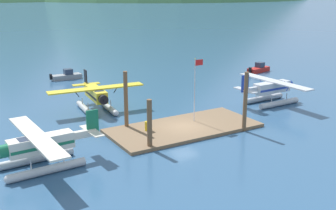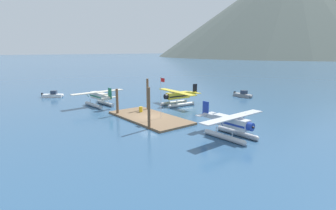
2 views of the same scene
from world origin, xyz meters
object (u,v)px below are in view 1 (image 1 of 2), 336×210
at_px(flagpole, 196,83).
at_px(seaplane_yellow_bow_left, 96,97).
at_px(seaplane_silver_stbd_fwd, 272,90).
at_px(seaplane_cream_port_aft, 41,148).
at_px(boat_grey_open_north, 67,76).
at_px(boat_red_open_east, 259,69).
at_px(fuel_drum, 148,126).

bearing_deg(flagpole, seaplane_yellow_bow_left, 126.73).
distance_m(seaplane_silver_stbd_fwd, seaplane_cream_port_aft, 27.98).
relative_size(seaplane_silver_stbd_fwd, seaplane_yellow_bow_left, 0.99).
height_order(boat_grey_open_north, boat_red_open_east, same).
height_order(seaplane_silver_stbd_fwd, boat_grey_open_north, seaplane_silver_stbd_fwd).
height_order(flagpole, boat_grey_open_north, flagpole).
bearing_deg(seaplane_silver_stbd_fwd, flagpole, -172.44).
bearing_deg(flagpole, boat_red_open_east, 34.77).
distance_m(fuel_drum, seaplane_yellow_bow_left, 9.47).
distance_m(fuel_drum, boat_grey_open_north, 26.93).
xyz_separation_m(flagpole, seaplane_cream_port_aft, (-15.81, -2.83, -2.61)).
bearing_deg(seaplane_cream_port_aft, boat_red_open_east, 26.00).
height_order(seaplane_yellow_bow_left, boat_red_open_east, seaplane_yellow_bow_left).
relative_size(seaplane_yellow_bow_left, boat_red_open_east, 2.17).
bearing_deg(boat_red_open_east, flagpole, -145.23).
relative_size(flagpole, seaplane_cream_port_aft, 0.60).
xyz_separation_m(seaplane_silver_stbd_fwd, seaplane_cream_port_aft, (-27.63, -4.40, 0.00)).
bearing_deg(boat_red_open_east, seaplane_cream_port_aft, -154.00).
xyz_separation_m(seaplane_silver_stbd_fwd, seaplane_yellow_bow_left, (-18.63, 7.57, 0.00)).
xyz_separation_m(seaplane_cream_port_aft, boat_grey_open_north, (11.27, 29.55, -1.09)).
relative_size(boat_grey_open_north, boat_red_open_east, 1.01).
distance_m(seaplane_silver_stbd_fwd, boat_grey_open_north, 30.03).
height_order(seaplane_cream_port_aft, boat_grey_open_north, seaplane_cream_port_aft).
bearing_deg(seaplane_silver_stbd_fwd, boat_grey_open_north, 123.04).
bearing_deg(seaplane_yellow_bow_left, flagpole, -53.27).
bearing_deg(seaplane_cream_port_aft, fuel_drum, 14.21).
bearing_deg(boat_grey_open_north, fuel_drum, -91.85).
height_order(flagpole, fuel_drum, flagpole).
bearing_deg(seaplane_yellow_bow_left, seaplane_cream_port_aft, -126.94).
height_order(flagpole, seaplane_cream_port_aft, flagpole).
bearing_deg(flagpole, fuel_drum, -177.92).
bearing_deg(boat_red_open_east, seaplane_yellow_bow_left, -166.57).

